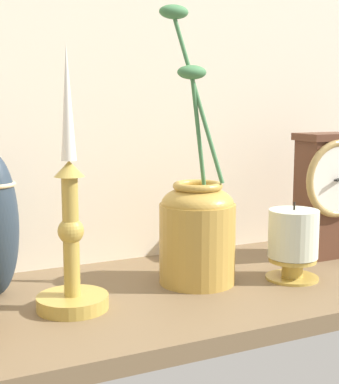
{
  "coord_description": "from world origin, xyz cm",
  "views": [
    {
      "loc": [
        -34.06,
        -71.85,
        26.38
      ],
      "look_at": [
        0.74,
        0.0,
        14.0
      ],
      "focal_mm": 54.29,
      "sensor_mm": 36.0,
      "label": 1
    }
  ],
  "objects_px": {
    "brass_vase_jar": "(197,226)",
    "pillar_candle_front": "(293,241)",
    "candlestick_tall_left": "(71,241)",
    "mantel_clock": "(326,192)"
  },
  "relations": [
    {
      "from": "brass_vase_jar",
      "to": "pillar_candle_front",
      "type": "bearing_deg",
      "value": -19.21
    },
    {
      "from": "candlestick_tall_left",
      "to": "brass_vase_jar",
      "type": "bearing_deg",
      "value": 8.19
    },
    {
      "from": "mantel_clock",
      "to": "pillar_candle_front",
      "type": "relative_size",
      "value": 1.8
    },
    {
      "from": "candlestick_tall_left",
      "to": "brass_vase_jar",
      "type": "distance_m",
      "value": 0.2
    },
    {
      "from": "mantel_clock",
      "to": "candlestick_tall_left",
      "type": "height_order",
      "value": "candlestick_tall_left"
    },
    {
      "from": "candlestick_tall_left",
      "to": "mantel_clock",
      "type": "bearing_deg",
      "value": 7.17
    },
    {
      "from": "mantel_clock",
      "to": "pillar_candle_front",
      "type": "height_order",
      "value": "mantel_clock"
    },
    {
      "from": "brass_vase_jar",
      "to": "mantel_clock",
      "type": "bearing_deg",
      "value": 6.41
    },
    {
      "from": "brass_vase_jar",
      "to": "pillar_candle_front",
      "type": "distance_m",
      "value": 0.15
    },
    {
      "from": "mantel_clock",
      "to": "brass_vase_jar",
      "type": "height_order",
      "value": "brass_vase_jar"
    }
  ]
}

